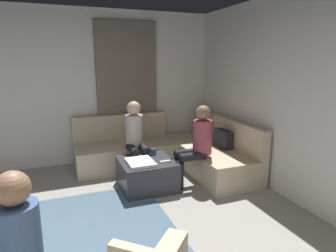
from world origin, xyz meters
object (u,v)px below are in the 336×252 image
(person_on_couch_side, at_px, (136,136))
(ottoman, at_px, (147,174))
(sectional_couch, at_px, (172,152))
(coffee_mug, at_px, (153,151))
(person_on_couch_back, at_px, (196,142))
(game_remote, at_px, (165,162))

(person_on_couch_side, bearing_deg, ottoman, 91.47)
(sectional_couch, xyz_separation_m, coffee_mug, (0.44, -0.48, 0.19))
(sectional_couch, bearing_deg, coffee_mug, -47.56)
(coffee_mug, xyz_separation_m, person_on_couch_back, (0.38, 0.54, 0.19))
(coffee_mug, relative_size, person_on_couch_back, 0.08)
(game_remote, bearing_deg, coffee_mug, -174.29)
(game_remote, bearing_deg, sectional_couch, 152.25)
(game_remote, distance_m, person_on_couch_back, 0.55)
(ottoman, distance_m, person_on_couch_side, 0.68)
(coffee_mug, xyz_separation_m, person_on_couch_side, (-0.29, -0.19, 0.19))
(game_remote, bearing_deg, person_on_couch_side, -161.42)
(sectional_couch, distance_m, coffee_mug, 0.68)
(ottoman, xyz_separation_m, coffee_mug, (-0.22, 0.18, 0.26))
(sectional_couch, bearing_deg, person_on_couch_back, 3.85)
(person_on_couch_side, bearing_deg, game_remote, 108.58)
(sectional_couch, xyz_separation_m, person_on_couch_back, (0.82, 0.06, 0.38))
(ottoman, relative_size, person_on_couch_side, 0.63)
(sectional_couch, bearing_deg, person_on_couch_side, -77.67)
(person_on_couch_back, bearing_deg, sectional_couch, 3.85)
(coffee_mug, distance_m, game_remote, 0.40)
(coffee_mug, xyz_separation_m, game_remote, (0.40, 0.04, -0.04))
(game_remote, height_order, person_on_couch_side, person_on_couch_side)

